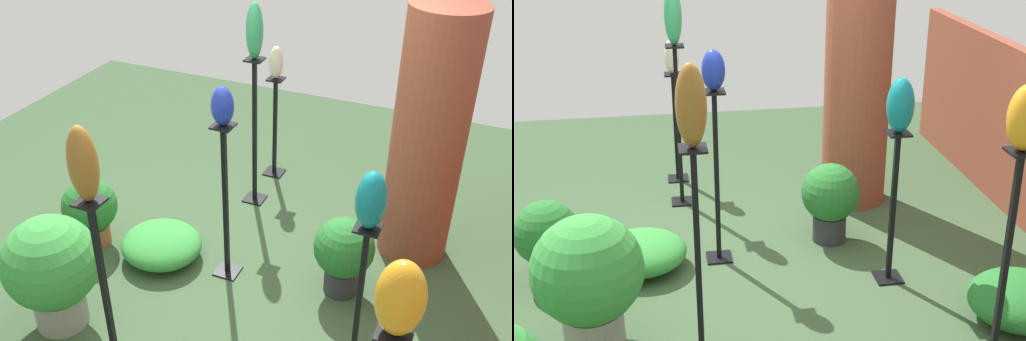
% 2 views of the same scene
% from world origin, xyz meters
% --- Properties ---
extents(ground_plane, '(8.00, 8.00, 0.00)m').
position_xyz_m(ground_plane, '(0.00, 0.00, 0.00)').
color(ground_plane, '#385133').
extents(brick_pillar, '(0.59, 0.59, 2.18)m').
position_xyz_m(brick_pillar, '(-1.16, 1.26, 1.09)').
color(brick_pillar, brown).
rests_on(brick_pillar, ground).
extents(pedestal_teal, '(0.20, 0.20, 1.18)m').
position_xyz_m(pedestal_teal, '(0.30, 1.14, 0.54)').
color(pedestal_teal, black).
rests_on(pedestal_teal, ground).
extents(pedestal_bronze, '(0.20, 0.20, 1.43)m').
position_xyz_m(pedestal_bronze, '(1.05, -0.32, 0.66)').
color(pedestal_bronze, black).
rests_on(pedestal_bronze, ground).
extents(pedestal_jade, '(0.20, 0.20, 1.48)m').
position_xyz_m(pedestal_jade, '(-1.31, -0.33, 0.69)').
color(pedestal_jade, black).
rests_on(pedestal_jade, ground).
extents(pedestal_cobalt, '(0.20, 0.20, 1.38)m').
position_xyz_m(pedestal_cobalt, '(-0.21, -0.10, 0.64)').
color(pedestal_cobalt, black).
rests_on(pedestal_cobalt, ground).
extents(pedestal_ivory, '(0.20, 0.20, 1.09)m').
position_xyz_m(pedestal_ivory, '(-1.87, -0.35, 0.50)').
color(pedestal_ivory, black).
rests_on(pedestal_ivory, ground).
extents(art_vase_teal, '(0.21, 0.19, 0.39)m').
position_xyz_m(art_vase_teal, '(0.30, 1.14, 1.37)').
color(art_vase_teal, '#0F727A').
rests_on(art_vase_teal, pedestal_teal).
extents(art_vase_bronze, '(0.17, 0.17, 0.48)m').
position_xyz_m(art_vase_bronze, '(1.05, -0.32, 1.67)').
color(art_vase_bronze, brown).
rests_on(art_vase_bronze, pedestal_bronze).
extents(art_vase_amber, '(0.21, 0.22, 0.39)m').
position_xyz_m(art_vase_amber, '(1.32, 1.50, 1.59)').
color(art_vase_amber, orange).
rests_on(art_vase_amber, pedestal_amber).
extents(art_vase_jade, '(0.16, 0.15, 0.50)m').
position_xyz_m(art_vase_jade, '(-1.31, -0.33, 1.73)').
color(art_vase_jade, '#2D9356').
rests_on(art_vase_jade, pedestal_jade).
extents(art_vase_cobalt, '(0.17, 0.17, 0.30)m').
position_xyz_m(art_vase_cobalt, '(-0.21, -0.10, 1.54)').
color(art_vase_cobalt, '#192D9E').
rests_on(art_vase_cobalt, pedestal_cobalt).
extents(art_vase_ivory, '(0.15, 0.14, 0.33)m').
position_xyz_m(art_vase_ivory, '(-1.87, -0.35, 1.25)').
color(art_vase_ivory, beige).
rests_on(art_vase_ivory, pedestal_ivory).
extents(potted_plant_back_center, '(0.48, 0.48, 0.67)m').
position_xyz_m(potted_plant_back_center, '(-0.38, 0.84, 0.39)').
color(potted_plant_back_center, '#2D2D33').
rests_on(potted_plant_back_center, ground).
extents(potted_plant_mid_left, '(0.70, 0.70, 0.92)m').
position_xyz_m(potted_plant_mid_left, '(0.81, -0.99, 0.53)').
color(potted_plant_mid_left, gray).
rests_on(potted_plant_mid_left, ground).
extents(potted_plant_front_left, '(0.48, 0.48, 0.64)m').
position_xyz_m(potted_plant_front_left, '(-0.09, -1.37, 0.36)').
color(potted_plant_front_left, '#B25B38').
rests_on(potted_plant_front_left, ground).
extents(foliage_bed_east, '(0.67, 0.71, 0.27)m').
position_xyz_m(foliage_bed_east, '(-0.16, -0.70, 0.13)').
color(foliage_bed_east, '#338C38').
rests_on(foliage_bed_east, ground).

